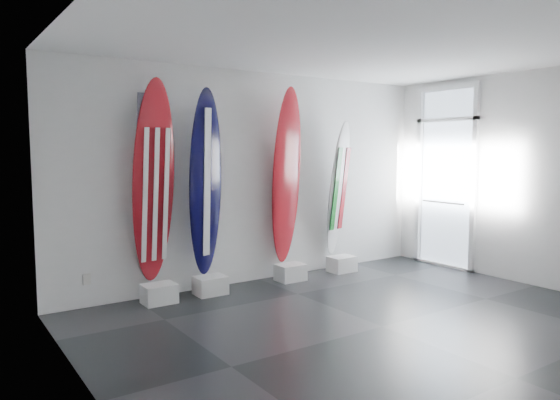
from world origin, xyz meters
TOP-DOWN VIEW (x-y plane):
  - floor at (0.00, 0.00)m, footprint 6.00×6.00m
  - ceiling at (0.00, 0.00)m, footprint 6.00×6.00m
  - wall_back at (0.00, 2.50)m, footprint 6.00×0.00m
  - wall_left at (-3.00, 0.00)m, footprint 0.00×5.00m
  - wall_right at (3.00, 0.00)m, footprint 0.00×5.00m
  - display_block_usa at (-1.66, 2.18)m, footprint 0.40×0.30m
  - surfboard_usa at (-1.66, 2.28)m, footprint 0.62×0.41m
  - display_block_navy at (-0.96, 2.18)m, footprint 0.40×0.30m
  - surfboard_navy at (-0.96, 2.28)m, footprint 0.58×0.32m
  - display_block_swiss at (0.34, 2.18)m, footprint 0.40×0.30m
  - surfboard_swiss at (0.34, 2.28)m, footprint 0.62×0.37m
  - display_block_italy at (1.32, 2.18)m, footprint 0.40×0.30m
  - surfboard_italy at (1.32, 2.28)m, footprint 0.55×0.46m
  - wall_outlet at (-2.45, 2.48)m, footprint 0.09×0.02m
  - glass_door at (2.97, 1.55)m, footprint 0.12×1.16m
  - balcony at (4.30, 1.55)m, footprint 2.80×2.20m

SIDE VIEW (x-z plane):
  - floor at x=0.00m, z-range 0.00..0.00m
  - display_block_usa at x=-1.66m, z-range 0.00..0.24m
  - display_block_navy at x=-0.96m, z-range 0.00..0.24m
  - display_block_swiss at x=0.34m, z-range 0.00..0.24m
  - display_block_italy at x=1.32m, z-range 0.00..0.24m
  - wall_outlet at x=-2.45m, z-range 0.28..0.41m
  - balcony at x=4.30m, z-range -0.10..1.10m
  - surfboard_italy at x=1.32m, z-range 0.24..2.34m
  - glass_door at x=2.97m, z-range 0.00..2.85m
  - surfboard_navy at x=-0.96m, z-range 0.24..2.70m
  - wall_back at x=0.00m, z-range -1.50..4.50m
  - wall_left at x=-3.00m, z-range -1.00..4.00m
  - wall_right at x=3.00m, z-range -1.00..4.00m
  - surfboard_usa at x=-1.66m, z-range 0.24..2.77m
  - surfboard_swiss at x=0.34m, z-range 0.24..2.79m
  - ceiling at x=0.00m, z-range 3.00..3.00m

